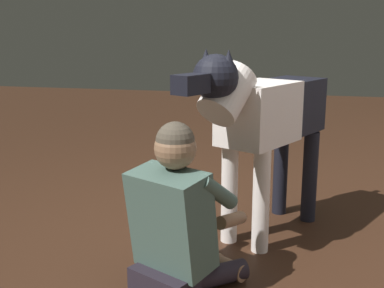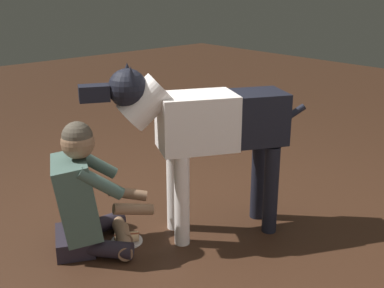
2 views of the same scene
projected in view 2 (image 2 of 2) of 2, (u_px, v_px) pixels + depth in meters
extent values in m
plane|color=#362013|center=(148.00, 218.00, 3.66)|extent=(14.63, 14.63, 0.00)
cube|color=black|center=(75.00, 241.00, 3.23)|extent=(0.37, 0.41, 0.12)
cylinder|color=black|center=(97.00, 226.00, 3.41)|extent=(0.40, 0.12, 0.11)
cylinder|color=#856246|center=(120.00, 229.00, 3.39)|extent=(0.22, 0.37, 0.09)
cylinder|color=black|center=(102.00, 248.00, 3.13)|extent=(0.34, 0.38, 0.11)
cylinder|color=#856246|center=(124.00, 241.00, 3.23)|extent=(0.26, 0.36, 0.09)
cube|color=#425B52|center=(77.00, 197.00, 3.14)|extent=(0.43, 0.48, 0.53)
cylinder|color=#425B52|center=(96.00, 163.00, 3.29)|extent=(0.30, 0.20, 0.24)
cylinder|color=#856246|center=(128.00, 194.00, 3.36)|extent=(0.26, 0.21, 0.12)
cylinder|color=#425B52|center=(100.00, 183.00, 2.97)|extent=(0.30, 0.20, 0.24)
cylinder|color=#856246|center=(133.00, 209.00, 3.13)|extent=(0.28, 0.15, 0.12)
sphere|color=#856246|center=(78.00, 142.00, 3.03)|extent=(0.21, 0.21, 0.21)
sphere|color=#4A4235|center=(77.00, 137.00, 3.02)|extent=(0.19, 0.19, 0.19)
cylinder|color=silver|center=(182.00, 201.00, 3.22)|extent=(0.10, 0.10, 0.63)
cylinder|color=silver|center=(174.00, 187.00, 3.43)|extent=(0.10, 0.10, 0.63)
cylinder|color=black|center=(271.00, 190.00, 3.38)|extent=(0.10, 0.10, 0.63)
cylinder|color=black|center=(258.00, 178.00, 3.59)|extent=(0.10, 0.10, 0.63)
cube|color=silver|center=(197.00, 122.00, 3.20)|extent=(0.59, 0.51, 0.37)
cube|color=black|center=(252.00, 117.00, 3.29)|extent=(0.53, 0.47, 0.35)
cylinder|color=silver|center=(145.00, 102.00, 3.06)|extent=(0.43, 0.37, 0.36)
sphere|color=black|center=(128.00, 88.00, 3.01)|extent=(0.24, 0.24, 0.24)
cube|color=black|center=(94.00, 93.00, 2.96)|extent=(0.21, 0.18, 0.10)
cone|color=black|center=(131.00, 76.00, 2.91)|extent=(0.11, 0.11, 0.11)
cone|color=black|center=(127.00, 71.00, 3.05)|extent=(0.11, 0.11, 0.11)
cylinder|color=black|center=(283.00, 120.00, 3.37)|extent=(0.31, 0.18, 0.21)
cylinder|color=silver|center=(127.00, 241.00, 3.33)|extent=(0.21, 0.21, 0.01)
cylinder|color=#D9B381|center=(126.00, 236.00, 3.34)|extent=(0.16, 0.13, 0.05)
cylinder|color=#D9B381|center=(127.00, 239.00, 3.30)|extent=(0.16, 0.13, 0.05)
cylinder|color=brown|center=(127.00, 236.00, 3.32)|extent=(0.16, 0.12, 0.04)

